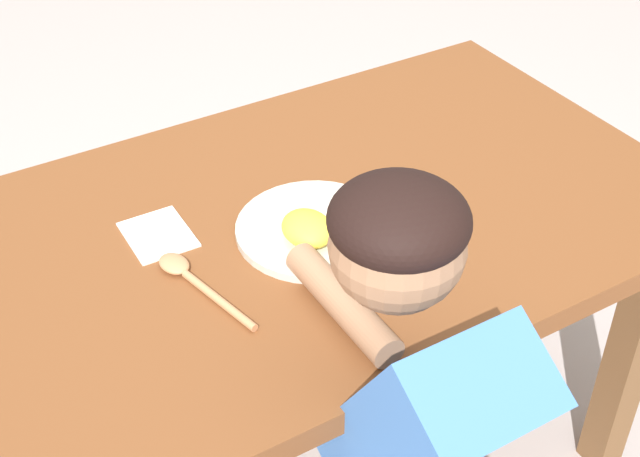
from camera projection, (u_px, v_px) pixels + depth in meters
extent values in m
cube|color=brown|center=(322.00, 222.00, 1.58)|extent=(1.31, 0.82, 0.04)
cube|color=brown|center=(629.00, 353.00, 1.81)|extent=(0.07, 0.07, 0.67)
cube|color=brown|center=(8.00, 370.00, 1.78)|extent=(0.07, 0.07, 0.67)
cube|color=brown|center=(449.00, 203.00, 2.23)|extent=(0.07, 0.07, 0.67)
cylinder|color=beige|center=(315.00, 229.00, 1.52)|extent=(0.27, 0.27, 0.01)
ellipsoid|color=yellow|center=(307.00, 228.00, 1.47)|extent=(0.08, 0.10, 0.05)
ellipsoid|color=red|center=(344.00, 210.00, 1.53)|extent=(0.04, 0.04, 0.02)
ellipsoid|color=red|center=(345.00, 199.00, 1.56)|extent=(0.03, 0.03, 0.02)
ellipsoid|color=white|center=(332.00, 209.00, 1.54)|extent=(0.05, 0.04, 0.02)
cube|color=silver|center=(413.00, 215.00, 1.55)|extent=(0.03, 0.14, 0.01)
cube|color=silver|center=(379.00, 192.00, 1.61)|extent=(0.04, 0.05, 0.01)
cylinder|color=silver|center=(369.00, 181.00, 1.64)|extent=(0.01, 0.04, 0.00)
cylinder|color=silver|center=(364.00, 183.00, 1.63)|extent=(0.01, 0.04, 0.00)
cylinder|color=silver|center=(360.00, 185.00, 1.63)|extent=(0.01, 0.04, 0.00)
cylinder|color=tan|center=(219.00, 300.00, 1.38)|extent=(0.05, 0.17, 0.01)
ellipsoid|color=tan|center=(174.00, 264.00, 1.44)|extent=(0.05, 0.07, 0.02)
cube|color=#3F72BF|center=(428.00, 420.00, 1.21)|extent=(0.20, 0.31, 0.39)
sphere|color=#9E7051|center=(397.00, 245.00, 1.13)|extent=(0.18, 0.18, 0.18)
ellipsoid|color=black|center=(399.00, 220.00, 1.11)|extent=(0.18, 0.18, 0.10)
cylinder|color=#9E7051|center=(342.00, 303.00, 1.34)|extent=(0.05, 0.26, 0.05)
cube|color=white|center=(158.00, 235.00, 1.51)|extent=(0.11, 0.13, 0.00)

